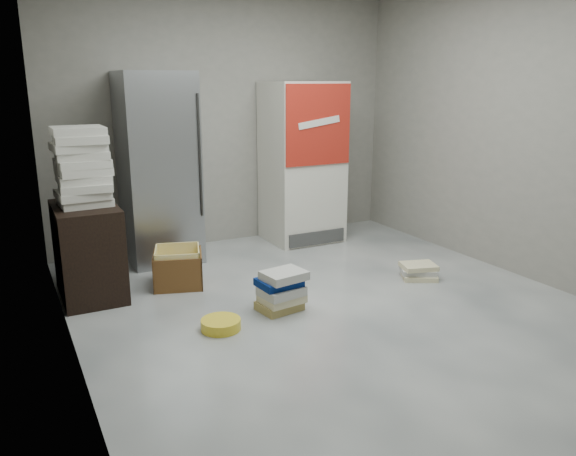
% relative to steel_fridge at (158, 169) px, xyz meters
% --- Properties ---
extents(ground, '(5.00, 5.00, 0.00)m').
position_rel_steel_fridge_xyz_m(ground, '(0.90, -2.13, -0.95)').
color(ground, silver).
rests_on(ground, ground).
extents(room_shell, '(4.04, 5.04, 2.82)m').
position_rel_steel_fridge_xyz_m(room_shell, '(0.90, -2.13, 0.85)').
color(room_shell, gray).
rests_on(room_shell, ground).
extents(steel_fridge, '(0.70, 0.72, 1.90)m').
position_rel_steel_fridge_xyz_m(steel_fridge, '(0.00, 0.00, 0.00)').
color(steel_fridge, '#ABAEB4').
rests_on(steel_fridge, ground).
extents(coke_cooler, '(0.80, 0.73, 1.80)m').
position_rel_steel_fridge_xyz_m(coke_cooler, '(1.65, -0.01, -0.05)').
color(coke_cooler, silver).
rests_on(coke_cooler, ground).
extents(wood_shelf, '(0.50, 0.80, 0.80)m').
position_rel_steel_fridge_xyz_m(wood_shelf, '(-0.83, -0.73, -0.55)').
color(wood_shelf, black).
rests_on(wood_shelf, ground).
extents(supply_box_stack, '(0.45, 0.45, 0.65)m').
position_rel_steel_fridge_xyz_m(supply_box_stack, '(-0.82, -0.73, 0.17)').
color(supply_box_stack, silver).
rests_on(supply_box_stack, wood_shelf).
extents(phonebook_stack_main, '(0.39, 0.34, 0.34)m').
position_rel_steel_fridge_xyz_m(phonebook_stack_main, '(0.48, -1.79, -0.78)').
color(phonebook_stack_main, tan).
rests_on(phonebook_stack_main, ground).
extents(phonebook_stack_side, '(0.39, 0.39, 0.14)m').
position_rel_steel_fridge_xyz_m(phonebook_stack_side, '(1.98, -1.70, -0.88)').
color(phonebook_stack_side, beige).
rests_on(phonebook_stack_side, ground).
extents(cardboard_box, '(0.54, 0.54, 0.35)m').
position_rel_steel_fridge_xyz_m(cardboard_box, '(-0.09, -0.83, -0.81)').
color(cardboard_box, yellow).
rests_on(cardboard_box, ground).
extents(bucket_lid, '(0.36, 0.36, 0.08)m').
position_rel_steel_fridge_xyz_m(bucket_lid, '(-0.08, -1.90, -0.91)').
color(bucket_lid, yellow).
rests_on(bucket_lid, ground).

